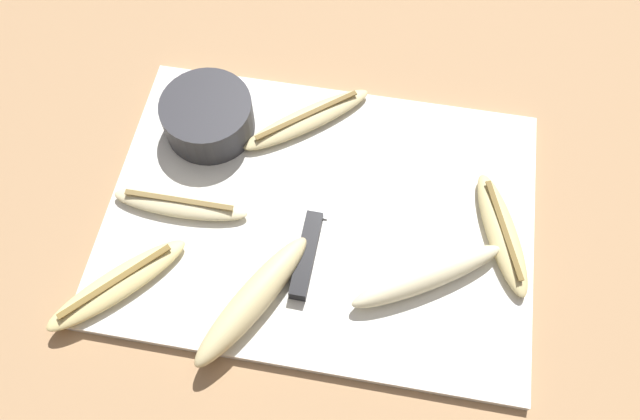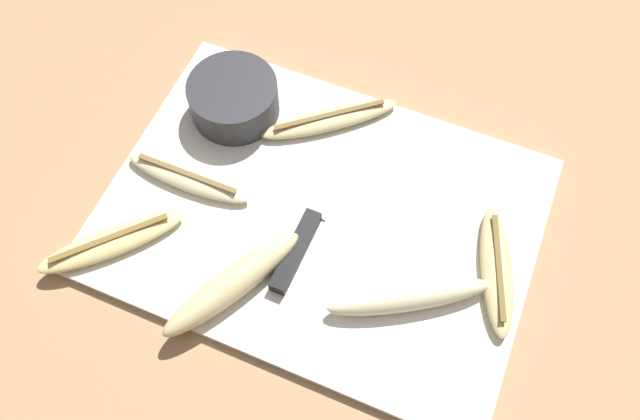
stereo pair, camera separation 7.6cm
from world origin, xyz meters
TOP-DOWN VIEW (x-y plane):
  - ground_plane at (0.00, 0.00)m, footprint 4.00×4.00m
  - cutting_board at (0.00, 0.00)m, footprint 0.52×0.38m
  - knife at (-0.01, -0.04)m, footprint 0.03×0.22m
  - banana_mellow_near at (-0.04, 0.13)m, footprint 0.17×0.15m
  - banana_golden_short at (-0.21, -0.13)m, footprint 0.15×0.16m
  - banana_spotted_left at (0.22, 0.01)m, footprint 0.09×0.17m
  - banana_cream_curved at (-0.17, -0.02)m, footprint 0.17×0.04m
  - banana_bright_far at (0.14, -0.07)m, footprint 0.18×0.13m
  - banana_ripe_center at (-0.05, -0.13)m, footprint 0.12×0.18m
  - prep_bowl at (-0.16, 0.10)m, footprint 0.12×0.12m

SIDE VIEW (x-z plane):
  - ground_plane at x=0.00m, z-range 0.00..0.00m
  - cutting_board at x=0.00m, z-range 0.00..0.01m
  - knife at x=-0.01m, z-range 0.01..0.03m
  - banana_mellow_near at x=-0.04m, z-range 0.01..0.03m
  - banana_cream_curved at x=-0.17m, z-range 0.01..0.03m
  - banana_golden_short at x=-0.21m, z-range 0.01..0.03m
  - banana_spotted_left at x=0.22m, z-range 0.01..0.03m
  - banana_bright_far at x=0.14m, z-range 0.01..0.04m
  - banana_ripe_center at x=-0.05m, z-range 0.01..0.05m
  - prep_bowl at x=-0.16m, z-range 0.01..0.06m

